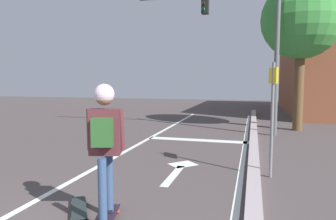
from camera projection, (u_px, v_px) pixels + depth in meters
name	position (u px, v px, depth m)	size (l,w,h in m)	color
lane_line_center	(120.00, 155.00, 7.87)	(0.12, 20.00, 0.01)	silver
lane_line_curbside	(242.00, 163.00, 7.06)	(0.12, 20.00, 0.01)	silver
stop_bar	(198.00, 140.00, 9.80)	(3.20, 0.40, 0.01)	silver
lane_arrow_stem	(173.00, 175.00, 6.14)	(0.16, 1.40, 0.01)	silver
lane_arrow_head	(183.00, 164.00, 6.96)	(0.56, 0.44, 0.01)	silver
curb_strip	(254.00, 161.00, 6.99)	(0.24, 24.00, 0.14)	#A5979A
skateboard	(107.00, 218.00, 4.08)	(0.42, 0.90, 0.08)	#281929
skater	(105.00, 133.00, 3.96)	(0.47, 0.64, 1.76)	#32496F
spare_skateboard	(79.00, 207.00, 4.43)	(0.61, 0.80, 0.08)	#20292A
traffic_signal_mast	(243.00, 30.00, 10.57)	(4.95, 0.34, 5.23)	#545A57
street_sign_post	(273.00, 103.00, 5.89)	(0.15, 0.44, 2.22)	slate
roadside_tree	(301.00, 20.00, 11.37)	(2.92, 2.92, 5.60)	brown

